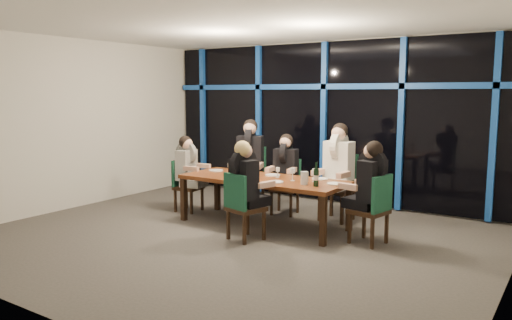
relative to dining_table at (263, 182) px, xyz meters
The scene contains 29 objects.
room 1.56m from the dining_table, 90.00° to the right, with size 7.04×7.00×3.02m.
window_wall 2.30m from the dining_table, 89.70° to the left, with size 6.86×0.43×2.94m.
dining_table is the anchor object (origin of this frame).
chair_far_left 1.35m from the dining_table, 132.18° to the left, with size 0.65×0.65×1.08m.
chair_far_mid 0.92m from the dining_table, 96.53° to the left, with size 0.50×0.50×0.93m.
chair_far_right 1.31m from the dining_table, 51.18° to the left, with size 0.52×0.52×1.07m.
chair_end_left 1.68m from the dining_table, behind, with size 0.46×0.46×0.90m.
chair_end_right 1.79m from the dining_table, ahead, with size 0.53×0.53×0.97m.
chair_near_mid 0.88m from the dining_table, 77.59° to the right, with size 0.54×0.54×0.95m.
diner_far_left 1.31m from the dining_table, 133.67° to the left, with size 0.66×0.74×1.05m.
diner_far_mid 0.85m from the dining_table, 96.24° to the left, with size 0.50×0.61×0.91m.
diner_far_right 1.28m from the dining_table, 48.74° to the left, with size 0.55×0.68×1.04m.
diner_end_left 1.60m from the dining_table, behind, with size 0.58×0.47×0.87m.
diner_end_right 1.72m from the dining_table, ahead, with size 0.64×0.53×0.94m.
diner_near_mid 0.83m from the dining_table, 74.90° to the right, with size 0.55×0.64×0.93m.
plate_far_left 0.77m from the dining_table, 149.91° to the left, with size 0.24×0.24×0.01m, color white.
plate_far_mid 0.28m from the dining_table, 89.13° to the left, with size 0.24×0.24×0.01m, color white.
plate_far_right 0.87m from the dining_table, 25.10° to the left, with size 0.24×0.24×0.01m, color white.
plate_end_left 1.04m from the dining_table, behind, with size 0.24×0.24×0.01m, color white.
plate_end_right 1.16m from the dining_table, ahead, with size 0.24×0.24×0.01m, color white.
plate_near_mid 0.43m from the dining_table, 32.69° to the right, with size 0.24×0.24×0.01m, color white.
wine_bottle 1.03m from the dining_table, 10.09° to the right, with size 0.08×0.08×0.34m.
water_pitcher 0.82m from the dining_table, 10.57° to the right, with size 0.12×0.10×0.19m.
tea_light 0.29m from the dining_table, 104.71° to the right, with size 0.05×0.05×0.03m, color #F8AA4A.
wine_glass_a 0.31m from the dining_table, 153.83° to the right, with size 0.06×0.06×0.16m.
wine_glass_b 0.29m from the dining_table, 44.97° to the left, with size 0.06×0.06×0.16m.
wine_glass_c 0.54m from the dining_table, ahead, with size 0.07×0.07×0.19m.
wine_glass_d 0.70m from the dining_table, behind, with size 0.07×0.07×0.17m.
wine_glass_e 0.85m from the dining_table, ahead, with size 0.07×0.07×0.19m.
Camera 1 is at (4.08, -5.56, 2.05)m, focal length 35.00 mm.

